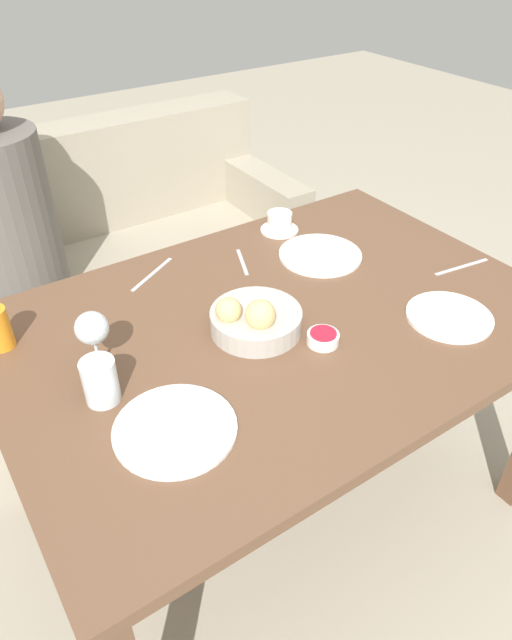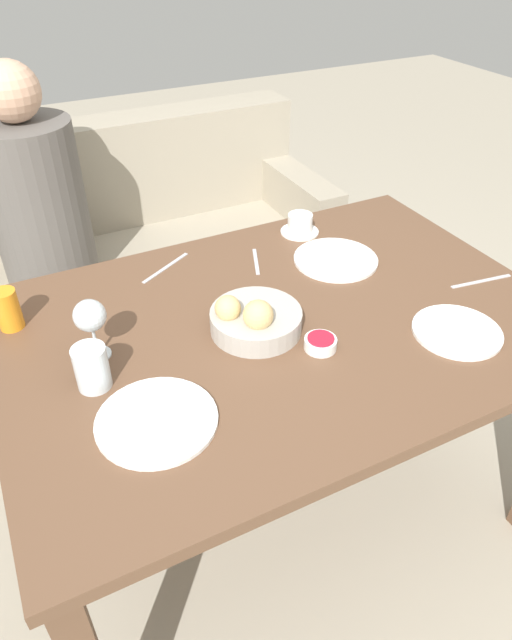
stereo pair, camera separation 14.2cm
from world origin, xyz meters
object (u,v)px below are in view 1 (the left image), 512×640
at_px(seated_person, 21,274).
at_px(water_tumbler, 100,381).
at_px(knife_silver, 152,274).
at_px(jam_bowl_berry, 323,338).
at_px(fork_silver, 462,267).
at_px(couch, 82,281).
at_px(plate_near_right, 449,317).
at_px(bread_basket, 254,319).
at_px(plate_near_left, 175,429).
at_px(spoon_coffee, 242,262).
at_px(plate_far_center, 320,255).
at_px(wine_glass, 92,330).
at_px(coffee_cup, 280,223).

distance_m(seated_person, water_tumbler, 1.06).
bearing_deg(water_tumbler, knife_silver, 52.60).
bearing_deg(jam_bowl_berry, fork_silver, 4.62).
height_order(couch, plate_near_right, couch).
height_order(bread_basket, plate_near_left, bread_basket).
bearing_deg(spoon_coffee, couch, 107.24).
bearing_deg(couch, plate_far_center, -63.29).
relative_size(bread_basket, water_tumbler, 2.20).
distance_m(water_tumbler, jam_bowl_berry, 0.53).
xyz_separation_m(couch, jam_bowl_berry, (0.22, -1.29, 0.45)).
bearing_deg(plate_near_right, couch, 111.90).
bearing_deg(plate_far_center, wine_glass, -171.40).
distance_m(seated_person, wine_glass, 0.98).
bearing_deg(plate_near_right, water_tumbler, 165.60).
bearing_deg(plate_near_left, plate_near_right, -3.78).
bearing_deg(seated_person, bread_basket, -70.29).
bearing_deg(knife_silver, wine_glass, -132.42).
height_order(coffee_cup, spoon_coffee, coffee_cup).
height_order(couch, bread_basket, couch).
bearing_deg(wine_glass, plate_far_center, 8.60).
relative_size(seated_person, plate_near_left, 4.83).
height_order(couch, wine_glass, wine_glass).
bearing_deg(bread_basket, plate_far_center, 27.81).
height_order(plate_far_center, coffee_cup, coffee_cup).
bearing_deg(knife_silver, plate_far_center, -22.15).
bearing_deg(seated_person, plate_near_right, -56.83).
height_order(plate_near_right, water_tumbler, water_tumbler).
bearing_deg(plate_near_right, wine_glass, 158.80).
distance_m(couch, seated_person, 0.36).
relative_size(couch, plate_far_center, 7.32).
xyz_separation_m(seated_person, plate_near_left, (0.04, -1.19, 0.23)).
bearing_deg(fork_silver, plate_near_right, -146.81).
height_order(seated_person, coffee_cup, seated_person).
relative_size(seated_person, wine_glass, 7.97).
xyz_separation_m(couch, coffee_cup, (0.48, -0.75, 0.46)).
distance_m(water_tumbler, spoon_coffee, 0.65).
distance_m(plate_near_left, plate_near_right, 0.77).
bearing_deg(couch, fork_silver, -57.55).
distance_m(knife_silver, spoon_coffee, 0.27).
relative_size(couch, plate_near_right, 8.30).
bearing_deg(plate_near_left, spoon_coffee, 45.49).
relative_size(bread_basket, spoon_coffee, 1.64).
xyz_separation_m(bread_basket, water_tumbler, (-0.41, -0.02, 0.02)).
xyz_separation_m(plate_far_center, knife_silver, (-0.47, 0.19, -0.00)).
relative_size(seated_person, plate_near_right, 5.59).
bearing_deg(bread_basket, wine_glass, 167.47).
bearing_deg(fork_silver, plate_near_left, -174.35).
relative_size(water_tumbler, wine_glass, 0.67).
xyz_separation_m(jam_bowl_berry, spoon_coffee, (0.04, 0.43, -0.01)).
relative_size(plate_near_right, water_tumbler, 2.12).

